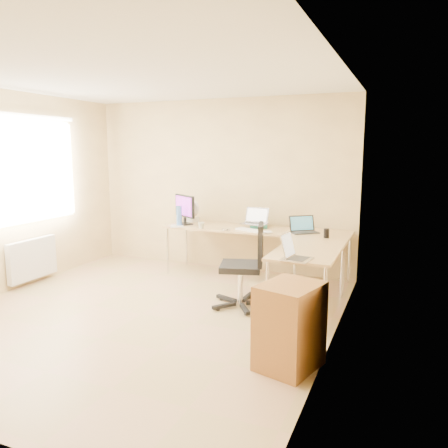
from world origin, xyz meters
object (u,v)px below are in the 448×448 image
at_px(laptop_center, 254,216).
at_px(desk_return, 308,280).
at_px(desk_main, 255,253).
at_px(monitor, 185,210).
at_px(desk_fan, 194,212).
at_px(keyboard, 251,230).
at_px(water_bottle, 179,216).
at_px(cabinet, 290,327).
at_px(mug, 201,225).
at_px(office_chair, 241,265).
at_px(laptop_return, 297,249).
at_px(laptop_black, 304,224).

bearing_deg(laptop_center, desk_return, -38.49).
relative_size(desk_main, monitor, 5.08).
height_order(monitor, desk_fan, monitor).
bearing_deg(desk_fan, desk_main, 13.53).
distance_m(desk_return, keyboard, 1.30).
bearing_deg(desk_main, water_bottle, -169.86).
relative_size(desk_return, cabinet, 1.74).
distance_m(mug, cabinet, 2.83).
height_order(laptop_center, keyboard, laptop_center).
distance_m(monitor, keyboard, 1.14).
xyz_separation_m(laptop_center, office_chair, (0.25, -1.21, -0.40)).
bearing_deg(desk_main, keyboard, -87.26).
bearing_deg(desk_return, desk_main, 134.27).
height_order(laptop_center, water_bottle, water_bottle).
relative_size(desk_return, laptop_return, 3.92).
bearing_deg(laptop_center, water_bottle, -160.27).
relative_size(laptop_center, laptop_return, 1.08).
distance_m(laptop_black, water_bottle, 1.84).
bearing_deg(mug, laptop_return, -36.58).
distance_m(monitor, laptop_black, 1.81).
bearing_deg(cabinet, office_chair, 142.01).
xyz_separation_m(mug, desk_fan, (-0.36, 0.50, 0.11)).
bearing_deg(mug, keyboard, 6.13).
xyz_separation_m(desk_main, cabinet, (1.13, -2.40, -0.01)).
xyz_separation_m(desk_return, keyboard, (-0.96, 0.78, 0.38)).
height_order(keyboard, desk_fan, desk_fan).
bearing_deg(desk_fan, desk_return, -6.27).
xyz_separation_m(laptop_center, cabinet, (1.16, -2.44, -0.54)).
height_order(monitor, water_bottle, monitor).
distance_m(laptop_return, cabinet, 0.99).
height_order(desk_main, mug, mug).
xyz_separation_m(monitor, office_chair, (1.31, -1.10, -0.45)).
distance_m(laptop_black, office_chair, 1.26).
distance_m(desk_main, cabinet, 2.65).
bearing_deg(laptop_center, laptop_return, -50.32).
bearing_deg(laptop_return, laptop_black, 17.26).
xyz_separation_m(monitor, mug, (0.38, -0.23, -0.18)).
bearing_deg(cabinet, laptop_return, 115.58).
xyz_separation_m(laptop_center, keyboard, (0.04, -0.26, -0.16)).
xyz_separation_m(laptop_black, office_chair, (-0.50, -1.11, -0.34)).
height_order(keyboard, mug, mug).
relative_size(monitor, water_bottle, 1.77).
height_order(desk_main, laptop_return, laptop_return).
bearing_deg(mug, office_chair, -43.20).
bearing_deg(keyboard, laptop_center, 122.47).
distance_m(water_bottle, cabinet, 3.19).
distance_m(mug, office_chair, 1.31).
xyz_separation_m(desk_fan, cabinet, (2.20, -2.60, -0.52)).
height_order(laptop_center, desk_fan, desk_fan).
bearing_deg(office_chair, water_bottle, 127.79).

